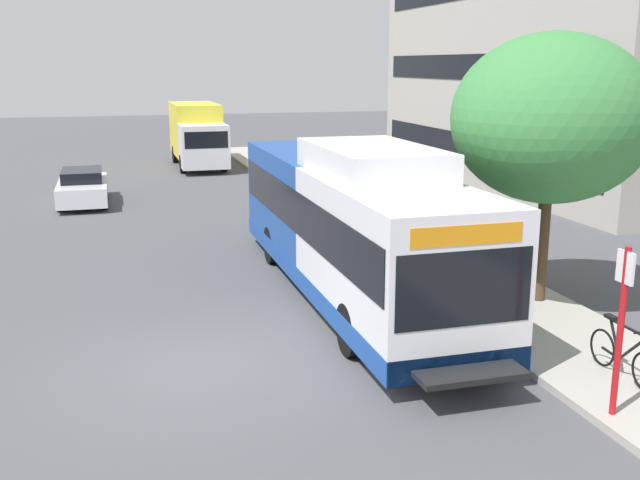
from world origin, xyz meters
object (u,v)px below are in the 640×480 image
at_px(street_tree_near_stop, 551,119).
at_px(box_truck_background, 197,133).
at_px(bus_stop_sign_pole, 621,319).
at_px(parked_car_far_lane, 83,187).
at_px(bicycle_parked, 624,354).
at_px(transit_bus, 350,224).

xyz_separation_m(street_tree_near_stop, box_truck_background, (-4.57, 25.21, -2.41)).
height_order(bus_stop_sign_pole, street_tree_near_stop, street_tree_near_stop).
bearing_deg(box_truck_background, parked_car_far_lane, -120.35).
relative_size(parked_car_far_lane, box_truck_background, 0.64).
bearing_deg(bus_stop_sign_pole, bicycle_parked, 46.94).
height_order(street_tree_near_stop, box_truck_background, street_tree_near_stop).
relative_size(street_tree_near_stop, parked_car_far_lane, 1.29).
xyz_separation_m(transit_bus, street_tree_near_stop, (3.83, -1.92, 2.45)).
distance_m(transit_bus, box_truck_background, 23.30).
relative_size(transit_bus, street_tree_near_stop, 2.10).
xyz_separation_m(transit_bus, bus_stop_sign_pole, (1.83, -7.12, -0.05)).
bearing_deg(street_tree_near_stop, bicycle_parked, -103.50).
distance_m(transit_bus, street_tree_near_stop, 4.93).
relative_size(transit_bus, parked_car_far_lane, 2.72).
bearing_deg(transit_bus, street_tree_near_stop, -26.63).
distance_m(bus_stop_sign_pole, street_tree_near_stop, 6.10).
xyz_separation_m(bicycle_parked, parked_car_far_lane, (-9.14, 19.83, 0.10)).
height_order(bicycle_parked, box_truck_background, box_truck_background).
bearing_deg(box_truck_background, street_tree_near_stop, -79.72).
distance_m(street_tree_near_stop, box_truck_background, 25.73).
bearing_deg(parked_car_far_lane, bicycle_parked, -65.24).
distance_m(transit_bus, bus_stop_sign_pole, 7.35).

